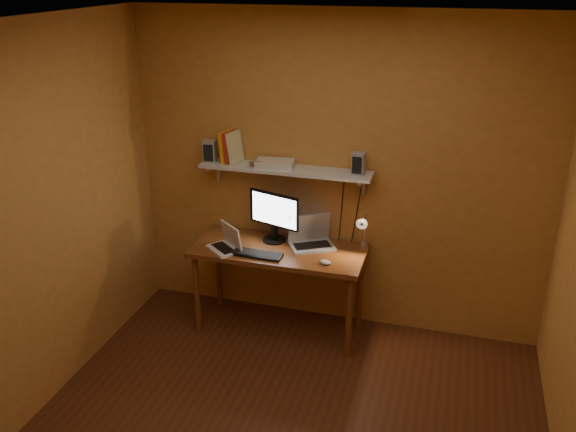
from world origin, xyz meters
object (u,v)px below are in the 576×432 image
(laptop, at_px, (311,238))
(keyboard, at_px, (257,254))
(desk, at_px, (279,258))
(router, at_px, (275,164))
(speaker_left, at_px, (210,151))
(shelf_camera, at_px, (255,165))
(wall_shelf, at_px, (285,170))
(desk_lamp, at_px, (363,228))
(speaker_right, at_px, (359,164))
(netbook, at_px, (227,243))
(monitor, at_px, (274,214))
(mouse, at_px, (325,262))

(laptop, distance_m, keyboard, 0.47)
(desk, height_order, router, router)
(speaker_left, relative_size, shelf_camera, 1.87)
(keyboard, distance_m, router, 0.74)
(desk, xyz_separation_m, wall_shelf, (0.00, 0.19, 0.69))
(wall_shelf, height_order, desk_lamp, wall_shelf)
(keyboard, relative_size, speaker_right, 2.34)
(netbook, bearing_deg, monitor, 78.82)
(router, bearing_deg, desk, -65.65)
(mouse, distance_m, router, 0.90)
(keyboard, bearing_deg, monitor, 83.56)
(netbook, bearing_deg, router, 85.79)
(netbook, bearing_deg, desk_lamp, 52.67)
(shelf_camera, bearing_deg, desk_lamp, 0.40)
(wall_shelf, bearing_deg, desk_lamp, -5.88)
(mouse, bearing_deg, router, 162.73)
(wall_shelf, bearing_deg, speaker_left, -178.57)
(laptop, relative_size, speaker_right, 2.47)
(mouse, height_order, desk_lamp, desk_lamp)
(monitor, xyz_separation_m, mouse, (0.51, -0.30, -0.22))
(desk, height_order, speaker_right, speaker_right)
(monitor, bearing_deg, shelf_camera, -157.24)
(mouse, bearing_deg, desk_lamp, 69.92)
(netbook, height_order, desk_lamp, desk_lamp)
(desk_lamp, bearing_deg, wall_shelf, 174.12)
(wall_shelf, height_order, mouse, wall_shelf)
(keyboard, height_order, shelf_camera, shelf_camera)
(desk_lamp, height_order, shelf_camera, shelf_camera)
(monitor, distance_m, mouse, 0.63)
(monitor, relative_size, mouse, 4.84)
(laptop, bearing_deg, monitor, 149.32)
(laptop, height_order, keyboard, laptop)
(laptop, relative_size, desk_lamp, 1.12)
(monitor, xyz_separation_m, keyboard, (-0.04, -0.31, -0.23))
(mouse, height_order, speaker_left, speaker_left)
(laptop, distance_m, speaker_left, 1.09)
(desk, bearing_deg, shelf_camera, 152.41)
(monitor, distance_m, keyboard, 0.38)
(monitor, height_order, mouse, monitor)
(netbook, relative_size, mouse, 3.58)
(monitor, relative_size, netbook, 1.35)
(desk, distance_m, router, 0.77)
(laptop, relative_size, router, 1.39)
(desk_lamp, distance_m, speaker_right, 0.51)
(desk, height_order, shelf_camera, shelf_camera)
(mouse, bearing_deg, speaker_left, -179.89)
(speaker_right, bearing_deg, speaker_left, -174.01)
(monitor, height_order, netbook, monitor)
(keyboard, bearing_deg, router, 86.36)
(desk, bearing_deg, keyboard, -125.92)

